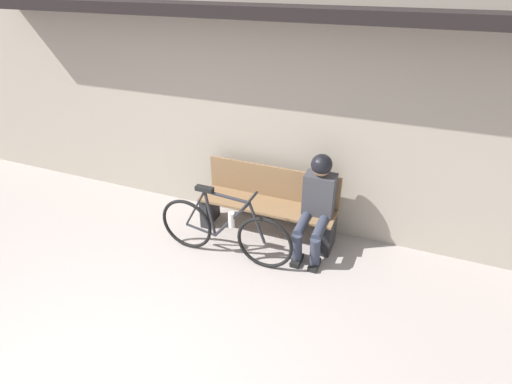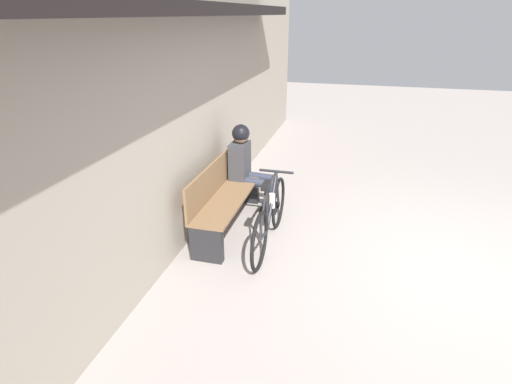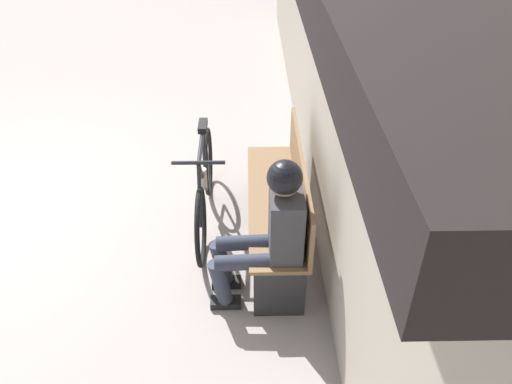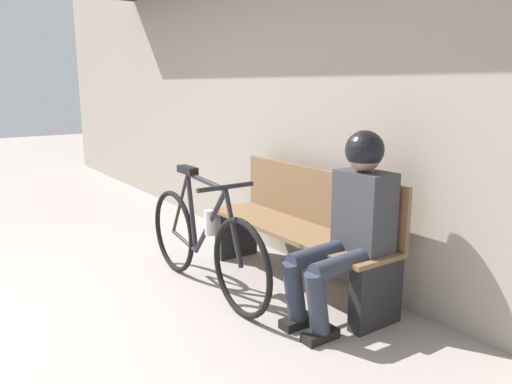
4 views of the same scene
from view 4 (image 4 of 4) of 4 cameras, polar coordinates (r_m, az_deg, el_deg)
The scene contains 4 objects.
storefront_wall at distance 3.95m, azimuth 5.82°, elevation 15.66°, with size 12.00×0.56×3.20m.
park_bench_near at distance 3.59m, azimuth 5.10°, elevation -4.57°, with size 1.64×0.42×0.83m.
bicycle at distance 3.47m, azimuth -6.02°, elevation -5.71°, with size 1.58×0.40×0.86m.
person_seated at distance 3.00m, azimuth 10.89°, elevation -2.62°, with size 0.34×0.65×1.16m.
Camera 4 is at (3.00, 0.24, 1.42)m, focal length 35.00 mm.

